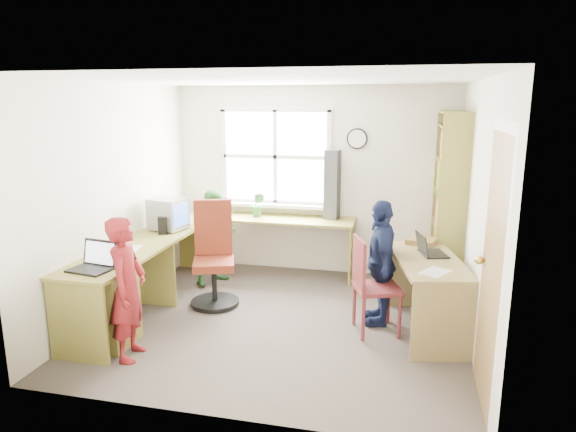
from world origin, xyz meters
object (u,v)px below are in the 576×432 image
object	(u,v)px
crt_monitor	(168,214)
cd_tower	(332,185)
wooden_chair	(370,282)
laptop_left	(94,263)
bookshelf	(448,210)
potted_plant	(258,205)
right_desk	(427,279)
person_navy	(380,262)
swivel_chair	(214,260)
l_desk	(150,278)
person_green	(217,237)
laptop_right	(429,250)
person_red	(127,289)

from	to	relation	value
crt_monitor	cd_tower	world-z (taller)	cd_tower
wooden_chair	laptop_left	size ratio (longest dim) A/B	2.39
bookshelf	crt_monitor	world-z (taller)	bookshelf
crt_monitor	potted_plant	world-z (taller)	crt_monitor
right_desk	person_navy	size ratio (longest dim) A/B	1.08
laptop_left	potted_plant	xyz separation A→B (m)	(0.82, 2.36, 0.10)
swivel_chair	cd_tower	xyz separation A→B (m)	(1.13, 1.21, 0.69)
potted_plant	l_desk	bearing A→B (deg)	-110.38
potted_plant	person_green	xyz separation A→B (m)	(-0.39, -0.49, -0.33)
crt_monitor	potted_plant	size ratio (longest dim) A/B	1.37
laptop_right	person_navy	world-z (taller)	person_navy
cd_tower	person_green	size ratio (longest dim) A/B	0.75
laptop_right	potted_plant	world-z (taller)	potted_plant
bookshelf	person_red	bearing A→B (deg)	-141.40
bookshelf	swivel_chair	bearing A→B (deg)	-161.03
laptop_right	bookshelf	bearing A→B (deg)	-30.55
person_red	person_green	bearing A→B (deg)	-10.83
wooden_chair	person_red	world-z (taller)	person_red
wooden_chair	person_green	bearing A→B (deg)	133.04
l_desk	right_desk	xyz separation A→B (m)	(2.72, 0.38, 0.08)
swivel_chair	laptop_left	distance (m)	1.43
cd_tower	potted_plant	xyz separation A→B (m)	(-0.94, -0.10, -0.28)
laptop_right	laptop_left	bearing A→B (deg)	95.40
wooden_chair	person_navy	xyz separation A→B (m)	(0.08, 0.26, 0.12)
l_desk	wooden_chair	distance (m)	2.20
laptop_right	cd_tower	xyz separation A→B (m)	(-1.14, 1.29, 0.40)
crt_monitor	person_navy	bearing A→B (deg)	4.19
cd_tower	person_navy	world-z (taller)	cd_tower
l_desk	person_navy	world-z (taller)	person_navy
wooden_chair	person_green	xyz separation A→B (m)	(-1.94, 1.00, 0.07)
cd_tower	person_red	xyz separation A→B (m)	(-1.39, -2.56, -0.55)
cd_tower	person_green	distance (m)	1.57
bookshelf	swivel_chair	distance (m)	2.70
potted_plant	person_green	size ratio (longest dim) A/B	0.27
right_desk	wooden_chair	xyz separation A→B (m)	(-0.53, -0.16, -0.02)
swivel_chair	wooden_chair	xyz separation A→B (m)	(1.73, -0.38, 0.02)
crt_monitor	person_red	xyz separation A→B (m)	(0.37, -1.57, -0.30)
laptop_left	right_desk	bearing A→B (deg)	28.32
laptop_right	wooden_chair	bearing A→B (deg)	102.72
person_green	person_navy	xyz separation A→B (m)	(2.02, -0.74, 0.05)
l_desk	potted_plant	distance (m)	1.89
bookshelf	crt_monitor	distance (m)	3.20
right_desk	swivel_chair	xyz separation A→B (m)	(-2.27, 0.22, -0.04)
swivel_chair	wooden_chair	distance (m)	1.78
potted_plant	laptop_left	bearing A→B (deg)	-109.17
l_desk	potted_plant	xyz separation A→B (m)	(0.64, 1.72, 0.45)
right_desk	person_navy	distance (m)	0.47
right_desk	swivel_chair	size ratio (longest dim) A/B	1.20
wooden_chair	potted_plant	world-z (taller)	potted_plant
crt_monitor	person_green	distance (m)	0.69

